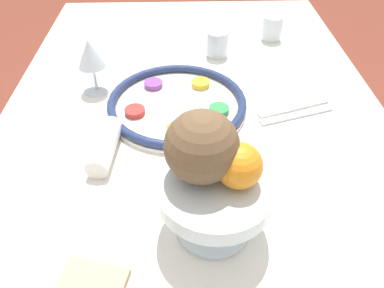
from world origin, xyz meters
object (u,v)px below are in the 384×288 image
napkin_roll (105,146)px  cup_mid (272,28)px  coconut (200,147)px  cup_far (217,44)px  fruit_stand (215,195)px  orange_fruit (239,166)px  wine_glass (90,55)px  seder_plate (177,103)px

napkin_roll → cup_mid: cup_mid is taller
coconut → cup_mid: size_ratio=1.54×
cup_far → coconut: bearing=-7.6°
fruit_stand → napkin_roll: fruit_stand is taller
orange_fruit → coconut: (-0.02, -0.06, 0.02)m
cup_mid → cup_far: bearing=-60.7°
wine_glass → cup_far: wine_glass is taller
coconut → cup_far: (-0.60, 0.08, -0.14)m
cup_far → napkin_roll: bearing=-32.1°
orange_fruit → cup_far: orange_fruit is taller
wine_glass → napkin_roll: wine_glass is taller
cup_far → fruit_stand: bearing=-5.1°
wine_glass → cup_mid: bearing=118.9°
wine_glass → seder_plate: bearing=67.4°
wine_glass → napkin_roll: (0.25, 0.06, -0.08)m
napkin_roll → cup_far: size_ratio=2.01×
seder_plate → fruit_stand: 0.37m
fruit_stand → coconut: (-0.02, -0.02, 0.09)m
seder_plate → fruit_stand: fruit_stand is taller
seder_plate → orange_fruit: bearing=15.2°
fruit_stand → wine_glass: bearing=-148.5°
cup_mid → fruit_stand: bearing=-18.1°
cup_mid → orange_fruit: bearing=-15.7°
coconut → napkin_roll: (-0.17, -0.19, -0.15)m
wine_glass → coconut: (0.42, 0.25, 0.07)m
fruit_stand → coconut: coconut is taller
coconut → wine_glass: bearing=-149.5°
wine_glass → fruit_stand: 0.52m
orange_fruit → napkin_roll: orange_fruit is taller
coconut → napkin_roll: size_ratio=0.77×
cup_mid → cup_far: 0.21m
napkin_roll → wine_glass: bearing=-166.5°
orange_fruit → napkin_roll: bearing=-128.0°
orange_fruit → cup_mid: bearing=164.3°
fruit_stand → orange_fruit: (-0.00, 0.03, 0.06)m
coconut → cup_far: bearing=172.4°
seder_plate → cup_mid: 0.48m
wine_glass → napkin_roll: 0.27m
seder_plate → cup_far: 0.29m
coconut → cup_mid: coconut is taller
napkin_roll → coconut: bearing=47.4°
orange_fruit → cup_mid: size_ratio=0.96×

